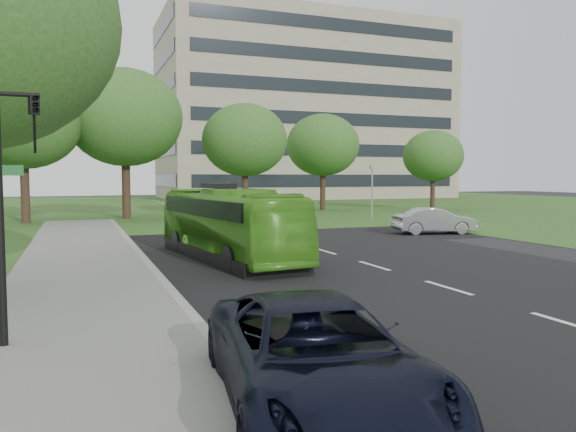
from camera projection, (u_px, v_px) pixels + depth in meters
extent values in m
plane|color=black|center=(407.00, 276.00, 16.94)|extent=(160.00, 160.00, 0.00)
cube|color=black|center=(233.00, 224.00, 35.59)|extent=(14.00, 120.00, 0.01)
cube|color=black|center=(262.00, 233.00, 30.00)|extent=(80.00, 12.00, 0.01)
cube|color=silver|center=(257.00, 231.00, 30.93)|extent=(0.15, 90.00, 0.01)
cube|color=gray|center=(215.00, 345.00, 9.76)|extent=(0.25, 60.00, 0.15)
cube|color=slate|center=(87.00, 359.00, 9.02)|extent=(4.00, 60.00, 0.14)
cube|color=#284D19|center=(171.00, 205.00, 58.91)|extent=(120.00, 60.00, 0.01)
cube|color=gray|center=(303.00, 112.00, 81.68)|extent=(40.00, 20.00, 25.00)
cube|color=black|center=(333.00, 103.00, 72.30)|extent=(36.80, 0.10, 23.00)
cube|color=black|center=(164.00, 105.00, 74.59)|extent=(0.10, 18.40, 23.00)
cylinder|color=black|center=(25.00, 195.00, 36.12)|extent=(0.55, 0.55, 3.67)
ellipsoid|color=#22561C|center=(23.00, 121.00, 35.79)|extent=(7.29, 7.29, 6.19)
cylinder|color=black|center=(126.00, 191.00, 39.97)|extent=(0.59, 0.59, 3.94)
ellipsoid|color=#22561C|center=(125.00, 118.00, 39.60)|extent=(8.10, 8.10, 6.89)
cylinder|color=black|center=(245.00, 196.00, 41.92)|extent=(0.48, 0.48, 3.19)
ellipsoid|color=#22561C|center=(245.00, 140.00, 41.63)|extent=(6.34, 6.34, 5.39)
cylinder|color=black|center=(323.00, 192.00, 50.21)|extent=(0.49, 0.49, 3.23)
ellipsoid|color=#22561C|center=(323.00, 145.00, 49.92)|extent=(6.49, 6.49, 5.52)
cylinder|color=black|center=(432.00, 195.00, 50.33)|extent=(0.41, 0.41, 2.72)
ellipsoid|color=#22561C|center=(433.00, 156.00, 50.09)|extent=(5.36, 5.36, 4.55)
imported|color=#499E21|center=(228.00, 224.00, 20.36)|extent=(3.33, 9.42, 2.57)
imported|color=#9F9EA2|center=(434.00, 221.00, 29.45)|extent=(4.46, 2.37, 1.40)
imported|color=black|center=(315.00, 357.00, 7.13)|extent=(3.00, 5.36, 1.42)
cylinder|color=black|center=(18.00, 94.00, 9.33)|extent=(0.68, 0.08, 0.08)
imported|color=black|center=(35.00, 124.00, 9.45)|extent=(0.22, 0.24, 0.97)
cube|color=#195926|center=(8.00, 170.00, 9.35)|extent=(0.49, 0.04, 0.17)
cylinder|color=gray|center=(372.00, 194.00, 39.01)|extent=(0.11, 0.11, 3.58)
cube|color=gray|center=(372.00, 167.00, 38.87)|extent=(0.36, 0.33, 0.27)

